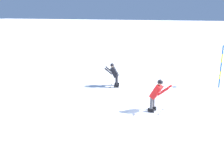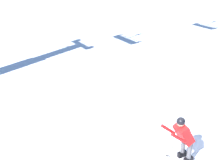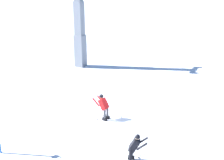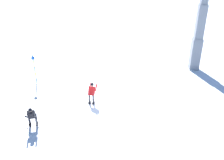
# 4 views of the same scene
# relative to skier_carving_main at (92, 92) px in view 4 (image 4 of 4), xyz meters

# --- Properties ---
(ground_plane) EXTENTS (260.00, 260.00, 0.00)m
(ground_plane) POSITION_rel_skier_carving_main_xyz_m (0.45, 0.27, -0.87)
(ground_plane) COLOR white
(skier_carving_main) EXTENTS (1.77, 0.74, 1.64)m
(skier_carving_main) POSITION_rel_skier_carving_main_xyz_m (0.00, 0.00, 0.00)
(skier_carving_main) COLOR white
(skier_carving_main) RESTS_ON ground_plane
(lift_tower_near) EXTENTS (0.85, 2.34, 9.42)m
(lift_tower_near) POSITION_rel_skier_carving_main_xyz_m (-7.02, 8.53, 2.99)
(lift_tower_near) COLOR gray
(lift_tower_near) RESTS_ON ground_plane
(trail_marker_pole) EXTENTS (0.07, 0.28, 2.48)m
(trail_marker_pole) POSITION_rel_skier_carving_main_xyz_m (-2.64, -5.15, 0.46)
(trail_marker_pole) COLOR blue
(trail_marker_pole) RESTS_ON ground_plane
(skier_distant_uphill) EXTENTS (1.85, 1.03, 1.51)m
(skier_distant_uphill) POSITION_rel_skier_carving_main_xyz_m (3.15, -3.05, -0.08)
(skier_distant_uphill) COLOR white
(skier_distant_uphill) RESTS_ON ground_plane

